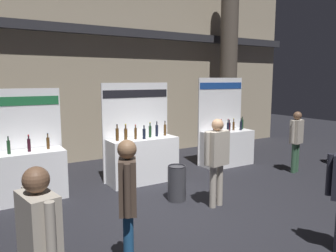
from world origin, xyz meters
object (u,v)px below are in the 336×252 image
Objects in this scene: visitor_1 at (128,199)px; visitor_3 at (217,154)px; trash_bin at (177,183)px; exhibitor_booth_1 at (142,156)px; visitor_0 at (40,243)px; exhibitor_booth_0 at (20,172)px; exhibitor_booth_2 at (226,144)px; visitor_6 at (296,137)px.

visitor_1 is 2.66m from visitor_3.
visitor_3 is (0.48, -0.64, 0.66)m from trash_bin.
exhibitor_booth_1 is 1.36× the size of visitor_1.
visitor_0 is 3.92m from visitor_3.
exhibitor_booth_0 is 5.34m from exhibitor_booth_2.
visitor_0 is 1.26m from visitor_1.
exhibitor_booth_2 reaches higher than trash_bin.
visitor_6 is at bearing -19.61° from exhibitor_booth_1.
exhibitor_booth_0 is 4.12m from visitor_0.
visitor_1 is at bearing -118.94° from exhibitor_booth_1.
exhibitor_booth_2 reaches higher than visitor_6.
visitor_6 is (1.03, -1.51, 0.32)m from exhibitor_booth_2.
exhibitor_booth_0 is 6.54m from visitor_6.
exhibitor_booth_1 reaches higher than visitor_1.
visitor_1 is (0.78, -3.46, 0.41)m from exhibitor_booth_0.
exhibitor_booth_1 is at bearing -4.41° from visitor_1.
visitor_0 is 7.18m from visitor_6.
visitor_1 is 5.93m from visitor_6.
visitor_0 is at bearing -143.93° from exhibitor_booth_2.
visitor_0 is at bearing -126.60° from exhibitor_booth_1.
trash_bin is (2.66, -1.59, -0.23)m from exhibitor_booth_0.
exhibitor_booth_0 is 2.62m from exhibitor_booth_1.
visitor_6 is at bearing 1.86° from trash_bin.
visitor_6 is at bearing 100.43° from visitor_0.
exhibitor_booth_2 is at bearing -28.00° from visitor_1.
exhibitor_booth_1 is 3.25× the size of trash_bin.
exhibitor_booth_1 is 4.00m from visitor_6.
trash_bin is at bearing -62.26° from visitor_3.
exhibitor_booth_1 is 1.38× the size of visitor_0.
exhibitor_booth_2 is 5.76m from visitor_1.
trash_bin is (-2.68, -1.63, -0.25)m from exhibitor_booth_2.
exhibitor_booth_0 is 3.10m from trash_bin.
exhibitor_booth_1 is 1.38× the size of visitor_3.
exhibitor_booth_0 is 1.40× the size of visitor_6.
exhibitor_booth_0 is at bearing 149.14° from trash_bin.
visitor_3 is (3.45, 1.85, -0.00)m from visitor_0.
exhibitor_booth_0 is 1.32× the size of visitor_0.
exhibitor_booth_0 is 3.57m from visitor_1.
exhibitor_booth_2 is 7.01m from visitor_0.
exhibitor_booth_0 is at bearing 164.64° from visitor_0.
exhibitor_booth_2 is at bearing 31.25° from trash_bin.
exhibitor_booth_0 is 0.91× the size of exhibitor_booth_2.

